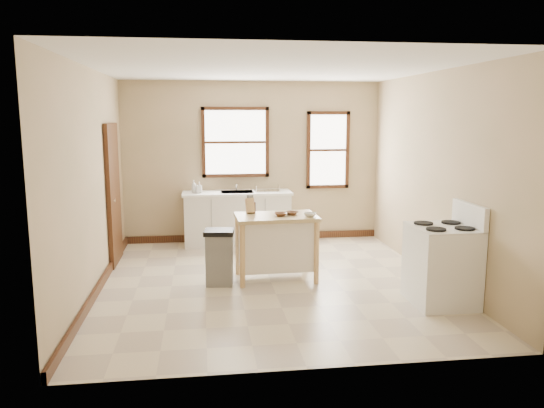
{
  "coord_description": "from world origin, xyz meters",
  "views": [
    {
      "loc": [
        -0.89,
        -6.79,
        2.21
      ],
      "look_at": [
        0.07,
        0.4,
        1.0
      ],
      "focal_mm": 35.0,
      "sensor_mm": 36.0,
      "label": 1
    }
  ],
  "objects_px": {
    "soap_bottle_b": "(199,187)",
    "pepper_grinder": "(254,208)",
    "bowl_c": "(310,215)",
    "gas_stove": "(442,254)",
    "kitchen_island": "(276,247)",
    "bowl_a": "(280,214)",
    "knife_block": "(250,206)",
    "soap_bottle_a": "(194,187)",
    "bowl_b": "(292,213)",
    "dish_rack": "(267,188)",
    "trash_bin": "(219,257)"
  },
  "relations": [
    {
      "from": "soap_bottle_b",
      "to": "pepper_grinder",
      "type": "relative_size",
      "value": 1.25
    },
    {
      "from": "bowl_c",
      "to": "gas_stove",
      "type": "xyz_separation_m",
      "value": [
        1.37,
        -1.04,
        -0.31
      ]
    },
    {
      "from": "kitchen_island",
      "to": "bowl_a",
      "type": "relative_size",
      "value": 6.13
    },
    {
      "from": "knife_block",
      "to": "gas_stove",
      "type": "bearing_deg",
      "value": -44.72
    },
    {
      "from": "soap_bottle_a",
      "to": "bowl_c",
      "type": "relative_size",
      "value": 1.32
    },
    {
      "from": "kitchen_island",
      "to": "bowl_b",
      "type": "distance_m",
      "value": 0.51
    },
    {
      "from": "pepper_grinder",
      "to": "bowl_b",
      "type": "distance_m",
      "value": 0.53
    },
    {
      "from": "soap_bottle_b",
      "to": "pepper_grinder",
      "type": "distance_m",
      "value": 1.95
    },
    {
      "from": "soap_bottle_a",
      "to": "bowl_a",
      "type": "relative_size",
      "value": 1.22
    },
    {
      "from": "soap_bottle_a",
      "to": "bowl_c",
      "type": "distance_m",
      "value": 2.67
    },
    {
      "from": "knife_block",
      "to": "pepper_grinder",
      "type": "height_order",
      "value": "knife_block"
    },
    {
      "from": "soap_bottle_b",
      "to": "dish_rack",
      "type": "height_order",
      "value": "soap_bottle_b"
    },
    {
      "from": "bowl_a",
      "to": "bowl_c",
      "type": "xyz_separation_m",
      "value": [
        0.38,
        -0.1,
        0.0
      ]
    },
    {
      "from": "pepper_grinder",
      "to": "bowl_a",
      "type": "height_order",
      "value": "pepper_grinder"
    },
    {
      "from": "knife_block",
      "to": "trash_bin",
      "type": "relative_size",
      "value": 0.27
    },
    {
      "from": "bowl_a",
      "to": "knife_block",
      "type": "bearing_deg",
      "value": 148.37
    },
    {
      "from": "soap_bottle_a",
      "to": "soap_bottle_b",
      "type": "relative_size",
      "value": 1.15
    },
    {
      "from": "kitchen_island",
      "to": "bowl_c",
      "type": "bearing_deg",
      "value": -21.68
    },
    {
      "from": "bowl_c",
      "to": "trash_bin",
      "type": "xyz_separation_m",
      "value": [
        -1.21,
        0.01,
        -0.54
      ]
    },
    {
      "from": "soap_bottle_a",
      "to": "trash_bin",
      "type": "xyz_separation_m",
      "value": [
        0.34,
        -2.16,
        -0.66
      ]
    },
    {
      "from": "bowl_b",
      "to": "pepper_grinder",
      "type": "bearing_deg",
      "value": 158.92
    },
    {
      "from": "gas_stove",
      "to": "knife_block",
      "type": "bearing_deg",
      "value": 147.28
    },
    {
      "from": "bowl_c",
      "to": "trash_bin",
      "type": "distance_m",
      "value": 1.32
    },
    {
      "from": "pepper_grinder",
      "to": "gas_stove",
      "type": "bearing_deg",
      "value": -33.71
    },
    {
      "from": "kitchen_island",
      "to": "bowl_a",
      "type": "distance_m",
      "value": 0.47
    },
    {
      "from": "bowl_b",
      "to": "soap_bottle_b",
      "type": "bearing_deg",
      "value": 121.93
    },
    {
      "from": "knife_block",
      "to": "pepper_grinder",
      "type": "relative_size",
      "value": 1.33
    },
    {
      "from": "bowl_c",
      "to": "trash_bin",
      "type": "bearing_deg",
      "value": 179.7
    },
    {
      "from": "kitchen_island",
      "to": "bowl_b",
      "type": "relative_size",
      "value": 6.32
    },
    {
      "from": "soap_bottle_b",
      "to": "bowl_b",
      "type": "relative_size",
      "value": 1.09
    },
    {
      "from": "dish_rack",
      "to": "bowl_c",
      "type": "xyz_separation_m",
      "value": [
        0.31,
        -2.18,
        -0.06
      ]
    },
    {
      "from": "soap_bottle_b",
      "to": "knife_block",
      "type": "xyz_separation_m",
      "value": [
        0.69,
        -1.82,
        -0.03
      ]
    },
    {
      "from": "soap_bottle_b",
      "to": "trash_bin",
      "type": "height_order",
      "value": "soap_bottle_b"
    },
    {
      "from": "bowl_a",
      "to": "trash_bin",
      "type": "xyz_separation_m",
      "value": [
        -0.82,
        -0.09,
        -0.54
      ]
    },
    {
      "from": "soap_bottle_a",
      "to": "bowl_b",
      "type": "distance_m",
      "value": 2.41
    },
    {
      "from": "knife_block",
      "to": "bowl_c",
      "type": "height_order",
      "value": "knife_block"
    },
    {
      "from": "soap_bottle_b",
      "to": "bowl_b",
      "type": "distance_m",
      "value": 2.35
    },
    {
      "from": "kitchen_island",
      "to": "gas_stove",
      "type": "xyz_separation_m",
      "value": [
        1.81,
        -1.2,
        0.16
      ]
    },
    {
      "from": "soap_bottle_a",
      "to": "pepper_grinder",
      "type": "height_order",
      "value": "soap_bottle_a"
    },
    {
      "from": "dish_rack",
      "to": "pepper_grinder",
      "type": "height_order",
      "value": "pepper_grinder"
    },
    {
      "from": "knife_block",
      "to": "bowl_a",
      "type": "relative_size",
      "value": 1.13
    },
    {
      "from": "gas_stove",
      "to": "bowl_c",
      "type": "bearing_deg",
      "value": 142.8
    },
    {
      "from": "dish_rack",
      "to": "kitchen_island",
      "type": "relative_size",
      "value": 0.39
    },
    {
      "from": "soap_bottle_b",
      "to": "pepper_grinder",
      "type": "height_order",
      "value": "soap_bottle_b"
    },
    {
      "from": "kitchen_island",
      "to": "trash_bin",
      "type": "bearing_deg",
      "value": -170.99
    },
    {
      "from": "soap_bottle_a",
      "to": "pepper_grinder",
      "type": "bearing_deg",
      "value": -49.41
    },
    {
      "from": "knife_block",
      "to": "kitchen_island",
      "type": "bearing_deg",
      "value": -39.96
    },
    {
      "from": "knife_block",
      "to": "bowl_b",
      "type": "xyz_separation_m",
      "value": [
        0.55,
        -0.17,
        -0.08
      ]
    },
    {
      "from": "dish_rack",
      "to": "trash_bin",
      "type": "height_order",
      "value": "dish_rack"
    },
    {
      "from": "bowl_c",
      "to": "bowl_b",
      "type": "bearing_deg",
      "value": 144.1
    }
  ]
}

